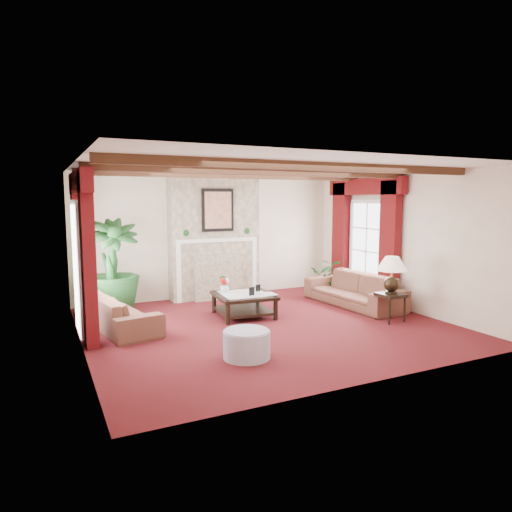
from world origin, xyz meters
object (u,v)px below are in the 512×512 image
sofa_right (354,284)px  potted_palm (112,288)px  ottoman (247,345)px  side_table (390,307)px  sofa_left (120,306)px  coffee_table (244,305)px

sofa_right → potted_palm: size_ratio=1.23×
sofa_right → ottoman: size_ratio=3.52×
side_table → sofa_left: bearing=160.2°
sofa_left → ottoman: size_ratio=3.13×
sofa_left → sofa_right: size_ratio=0.89×
sofa_right → coffee_table: (-2.41, 0.17, -0.23)m
potted_palm → ottoman: bearing=-68.7°
sofa_right → ottoman: sofa_right is taller
coffee_table → side_table: size_ratio=2.05×
side_table → potted_palm: bearing=148.8°
potted_palm → ottoman: 3.58m
ottoman → potted_palm: bearing=111.3°
side_table → ottoman: (-3.13, -0.64, -0.06)m
ottoman → sofa_left: bearing=120.6°
ottoman → sofa_right: bearing=30.1°
sofa_right → side_table: size_ratio=4.53×
sofa_right → ottoman: (-3.30, -1.91, -0.25)m
potted_palm → side_table: size_ratio=3.67×
potted_palm → side_table: 5.19m
coffee_table → potted_palm: bearing=155.6°
potted_palm → coffee_table: potted_palm is taller
sofa_left → sofa_right: (4.63, -0.33, 0.06)m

